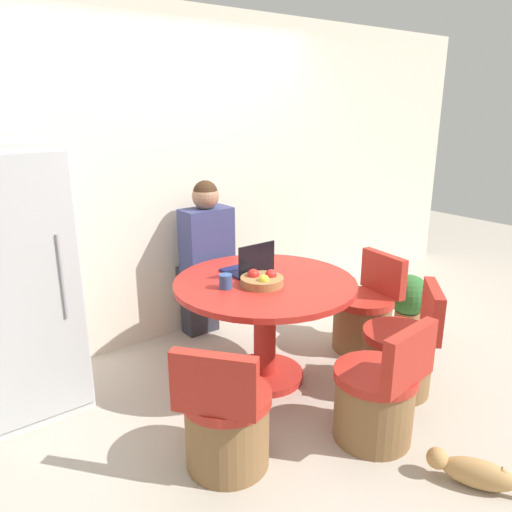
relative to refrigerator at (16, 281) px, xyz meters
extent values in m
plane|color=#B2A899|center=(1.40, -0.99, -0.84)|extent=(12.00, 12.00, 0.00)
cube|color=beige|center=(1.40, 0.38, 0.46)|extent=(7.00, 0.06, 2.60)
cube|color=silver|center=(0.00, 0.01, 0.00)|extent=(0.60, 0.64, 1.68)
cube|color=#AFB2B5|center=(0.00, -0.32, 0.00)|extent=(0.58, 0.01, 1.58)
cylinder|color=gray|center=(0.18, -0.33, 0.08)|extent=(0.02, 0.02, 0.51)
cylinder|color=#B2261E|center=(1.39, -0.70, -0.82)|extent=(0.55, 0.55, 0.05)
cylinder|color=#B2261E|center=(1.39, -0.70, -0.47)|extent=(0.15, 0.15, 0.65)
cylinder|color=#B2261E|center=(1.39, -0.70, -0.12)|extent=(1.24, 1.24, 0.04)
cylinder|color=brown|center=(0.68, -1.26, -0.65)|extent=(0.45, 0.45, 0.38)
cylinder|color=#AD281E|center=(0.68, -1.26, -0.43)|extent=(0.48, 0.48, 0.06)
cube|color=#AD281E|center=(0.53, -1.38, -0.24)|extent=(0.32, 0.38, 0.32)
cylinder|color=brown|center=(2.00, -1.37, -0.65)|extent=(0.45, 0.45, 0.38)
cylinder|color=#AD281E|center=(2.00, -1.37, -0.43)|extent=(0.48, 0.48, 0.06)
cube|color=#AD281E|center=(2.13, -1.51, -0.24)|extent=(0.37, 0.34, 0.32)
cylinder|color=brown|center=(1.48, -1.60, -0.65)|extent=(0.45, 0.45, 0.38)
cylinder|color=#AD281E|center=(1.48, -1.60, -0.43)|extent=(0.48, 0.48, 0.06)
cube|color=#AD281E|center=(1.50, -1.79, -0.24)|extent=(0.44, 0.11, 0.32)
cylinder|color=brown|center=(2.29, -0.82, -0.65)|extent=(0.45, 0.45, 0.38)
cylinder|color=#AD281E|center=(2.29, -0.82, -0.43)|extent=(0.48, 0.48, 0.06)
cube|color=#AD281E|center=(2.48, -0.84, -0.24)|extent=(0.12, 0.44, 0.32)
cube|color=#2D2D38|center=(1.44, 0.23, -0.62)|extent=(0.28, 0.16, 0.44)
cube|color=#2D2D38|center=(1.44, 0.17, -0.33)|extent=(0.32, 0.36, 0.14)
cube|color=navy|center=(1.44, 0.09, 0.00)|extent=(0.40, 0.22, 0.52)
sphere|color=#936B51|center=(1.44, 0.09, 0.35)|extent=(0.21, 0.21, 0.21)
sphere|color=#382314|center=(1.44, 0.09, 0.38)|extent=(0.19, 0.19, 0.19)
cube|color=#141947|center=(1.41, -0.47, -0.09)|extent=(0.30, 0.24, 0.02)
cube|color=black|center=(1.41, -0.59, 0.02)|extent=(0.30, 0.01, 0.21)
cylinder|color=olive|center=(1.32, -0.76, -0.08)|extent=(0.28, 0.28, 0.05)
sphere|color=red|center=(1.38, -0.77, -0.04)|extent=(0.08, 0.08, 0.08)
sphere|color=red|center=(1.29, -0.70, -0.04)|extent=(0.08, 0.08, 0.08)
sphere|color=gold|center=(1.29, -0.81, -0.04)|extent=(0.07, 0.07, 0.07)
cylinder|color=#2D4C84|center=(1.10, -0.66, -0.06)|extent=(0.08, 0.08, 0.09)
ellipsoid|color=tan|center=(1.59, -2.20, -0.76)|extent=(0.28, 0.38, 0.16)
sphere|color=tan|center=(1.49, -2.02, -0.74)|extent=(0.11, 0.11, 0.11)
cylinder|color=#935638|center=(2.80, -0.87, -0.74)|extent=(0.21, 0.21, 0.20)
sphere|color=#2D662D|center=(2.80, -0.87, -0.50)|extent=(0.34, 0.34, 0.34)
camera|label=1|loc=(-0.59, -3.16, 1.05)|focal=35.00mm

